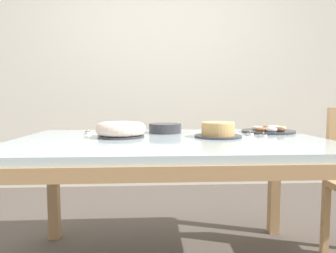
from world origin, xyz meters
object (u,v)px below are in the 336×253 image
(cake_chocolate_round, at_px, (218,131))
(tealight_left_edge, at_px, (88,132))
(plate_stack, at_px, (165,128))
(cake_golden_bundt, at_px, (121,130))
(pastry_platter, at_px, (269,130))
(tealight_near_front, at_px, (250,134))
(tealight_near_cakes, at_px, (264,135))

(cake_chocolate_round, bearing_deg, tealight_left_edge, 164.42)
(plate_stack, bearing_deg, cake_golden_bundt, -139.52)
(tealight_left_edge, bearing_deg, pastry_platter, 1.45)
(tealight_near_front, bearing_deg, tealight_left_edge, 171.86)
(tealight_near_cakes, xyz_separation_m, tealight_left_edge, (-1.03, 0.23, 0.00))
(pastry_platter, bearing_deg, tealight_near_cakes, -117.67)
(plate_stack, distance_m, tealight_near_front, 0.53)
(pastry_platter, bearing_deg, plate_stack, 179.22)
(cake_chocolate_round, bearing_deg, cake_golden_bundt, 176.76)
(plate_stack, bearing_deg, tealight_left_edge, -175.41)
(cake_golden_bundt, xyz_separation_m, tealight_near_front, (0.76, 0.04, -0.03))
(tealight_near_cakes, bearing_deg, cake_chocolate_round, 177.65)
(plate_stack, height_order, tealight_near_cakes, plate_stack)
(plate_stack, bearing_deg, cake_chocolate_round, -41.41)
(cake_chocolate_round, xyz_separation_m, tealight_left_edge, (-0.77, 0.22, -0.03))
(plate_stack, height_order, tealight_left_edge, plate_stack)
(pastry_platter, xyz_separation_m, tealight_near_front, (-0.18, -0.17, -0.00))
(cake_golden_bundt, xyz_separation_m, tealight_near_cakes, (0.81, -0.04, -0.03))
(cake_chocolate_round, distance_m, tealight_near_front, 0.23)
(plate_stack, relative_size, tealight_near_front, 5.25)
(pastry_platter, relative_size, tealight_near_cakes, 8.52)
(cake_golden_bundt, height_order, pastry_platter, cake_golden_bundt)
(cake_chocolate_round, height_order, pastry_platter, cake_chocolate_round)
(pastry_platter, xyz_separation_m, plate_stack, (-0.68, 0.01, 0.02))
(cake_chocolate_round, height_order, cake_golden_bundt, same)
(pastry_platter, bearing_deg, tealight_left_edge, -178.55)
(cake_golden_bundt, xyz_separation_m, tealight_left_edge, (-0.22, 0.18, -0.03))
(tealight_near_cakes, relative_size, tealight_left_edge, 1.00)
(cake_chocolate_round, distance_m, cake_golden_bundt, 0.55)
(cake_chocolate_round, relative_size, plate_stack, 1.27)
(plate_stack, relative_size, tealight_near_cakes, 5.25)
(cake_golden_bundt, distance_m, tealight_near_front, 0.76)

